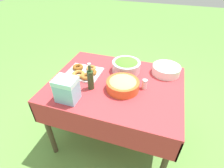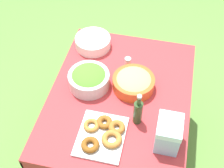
# 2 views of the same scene
# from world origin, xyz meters

# --- Properties ---
(ground_plane) EXTENTS (14.00, 14.00, 0.00)m
(ground_plane) POSITION_xyz_m (0.00, 0.00, 0.00)
(ground_plane) COLOR #609342
(picnic_table) EXTENTS (1.21, 0.94, 0.76)m
(picnic_table) POSITION_xyz_m (0.00, 0.00, 0.66)
(picnic_table) COLOR #B73338
(picnic_table) RESTS_ON ground_plane
(salad_bowl) EXTENTS (0.28, 0.28, 0.12)m
(salad_bowl) POSITION_xyz_m (0.04, 0.22, 0.82)
(salad_bowl) COLOR silver
(salad_bowl) RESTS_ON picnic_table
(pasta_bowl) EXTENTS (0.29, 0.29, 0.11)m
(pasta_bowl) POSITION_xyz_m (0.08, -0.07, 0.81)
(pasta_bowl) COLOR #E05B28
(pasta_bowl) RESTS_ON picnic_table
(donut_platter) EXTENTS (0.33, 0.30, 0.05)m
(donut_platter) POSITION_xyz_m (-0.34, 0.03, 0.78)
(donut_platter) COLOR silver
(donut_platter) RESTS_ON picnic_table
(plate_stack) EXTENTS (0.27, 0.27, 0.08)m
(plate_stack) POSITION_xyz_m (0.42, 0.30, 0.80)
(plate_stack) COLOR white
(plate_stack) RESTS_ON picnic_table
(olive_oil_bottle) EXTENTS (0.06, 0.06, 0.25)m
(olive_oil_bottle) POSITION_xyz_m (-0.18, -0.15, 0.86)
(olive_oil_bottle) COLOR #2D4723
(olive_oil_bottle) RESTS_ON picnic_table
(cooler_box) EXTENTS (0.18, 0.14, 0.20)m
(cooler_box) POSITION_xyz_m (-0.30, -0.34, 0.86)
(cooler_box) COLOR #8CC6E5
(cooler_box) RESTS_ON picnic_table
(salt_shaker) EXTENTS (0.05, 0.05, 0.09)m
(salt_shaker) POSITION_xyz_m (0.26, 0.00, 0.80)
(salt_shaker) COLOR white
(salt_shaker) RESTS_ON picnic_table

